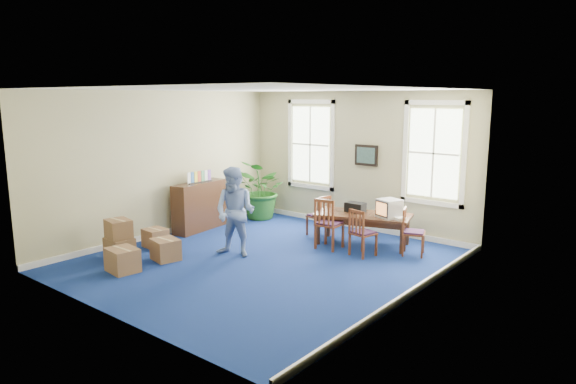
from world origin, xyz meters
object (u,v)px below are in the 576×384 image
Objects in this scene: crt_tv at (389,208)px; chair_near_left at (329,223)px; conference_table at (363,229)px; man at (235,212)px; potted_plant at (262,190)px; credenza at (200,206)px; cardboard_boxes at (130,239)px.

chair_near_left reaches higher than crt_tv.
chair_near_left reaches higher than conference_table.
man is 3.11m from potted_plant.
credenza is 1.78m from potted_plant.
credenza reaches higher than cardboard_boxes.
conference_table is 1.38× the size of cardboard_boxes.
potted_plant is at bearing 156.26° from conference_table.
chair_near_left is (-0.97, -0.71, -0.32)m from crt_tv.
man reaches higher than credenza.
credenza is at bearing 105.64° from cardboard_boxes.
chair_near_left is 1.97m from man.
man is (-1.13, -1.57, 0.35)m from chair_near_left.
chair_near_left is 3.94m from cardboard_boxes.
credenza is 1.04× the size of cardboard_boxes.
conference_table is 1.29× the size of potted_plant.
crt_tv is 0.26× the size of man.
cardboard_boxes is (-1.42, -1.42, -0.47)m from man.
potted_plant reaches higher than crt_tv.
conference_table is at bearing -7.25° from potted_plant.
man is at bearing 45.03° from cardboard_boxes.
potted_plant reaches higher than credenza.
cardboard_boxes is at bearing 45.22° from chair_near_left.
man reaches higher than crt_tv.
potted_plant reaches higher than cardboard_boxes.
cardboard_boxes reaches higher than conference_table.
conference_table is 2.76m from man.
chair_near_left is at bearing 38.33° from man.
crt_tv is 3.10m from man.
man is 1.20× the size of credenza.
man is at bearing -30.94° from credenza.
potted_plant is at bearing -25.26° from chair_near_left.
conference_table is 0.80m from chair_near_left.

